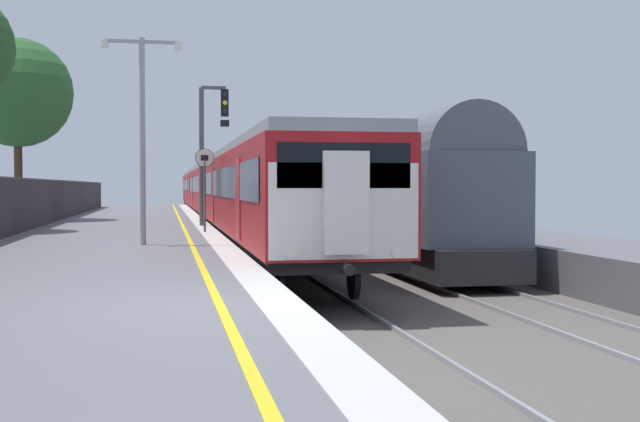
# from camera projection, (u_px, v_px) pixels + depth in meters

# --- Properties ---
(ground) EXTENTS (17.40, 110.00, 1.21)m
(ground) POSITION_uv_depth(u_px,v_px,m) (450.00, 345.00, 10.52)
(ground) COLOR slate
(commuter_train_at_platform) EXTENTS (2.83, 63.25, 3.81)m
(commuter_train_at_platform) POSITION_uv_depth(u_px,v_px,m) (221.00, 190.00, 44.96)
(commuter_train_at_platform) COLOR maroon
(commuter_train_at_platform) RESTS_ON ground
(freight_train_adjacent_track) EXTENTS (2.60, 28.13, 4.38)m
(freight_train_adjacent_track) POSITION_uv_depth(u_px,v_px,m) (348.00, 188.00, 31.80)
(freight_train_adjacent_track) COLOR #232326
(freight_train_adjacent_track) RESTS_ON ground
(signal_gantry) EXTENTS (1.10, 0.24, 5.15)m
(signal_gantry) POSITION_uv_depth(u_px,v_px,m) (209.00, 139.00, 29.79)
(signal_gantry) COLOR #47474C
(signal_gantry) RESTS_ON ground
(speed_limit_sign) EXTENTS (0.59, 0.08, 2.66)m
(speed_limit_sign) POSITION_uv_depth(u_px,v_px,m) (205.00, 179.00, 25.65)
(speed_limit_sign) COLOR #59595B
(speed_limit_sign) RESTS_ON ground
(platform_lamp_mid) EXTENTS (2.00, 0.20, 5.13)m
(platform_lamp_mid) POSITION_uv_depth(u_px,v_px,m) (142.00, 122.00, 20.06)
(platform_lamp_mid) COLOR #93999E
(platform_lamp_mid) RESTS_ON ground
(background_tree_left) EXTENTS (4.69, 4.69, 7.83)m
(background_tree_left) POSITION_uv_depth(u_px,v_px,m) (18.00, 96.00, 34.67)
(background_tree_left) COLOR #473323
(background_tree_left) RESTS_ON ground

